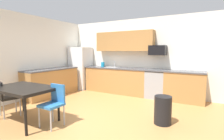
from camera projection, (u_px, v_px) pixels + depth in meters
The scene contains 19 objects.
ground_plane at pixel (92, 115), 4.13m from camera, with size 12.00×12.00×0.00m, color #B77F47.
wall_back at pixel (134, 56), 6.28m from camera, with size 5.80×0.10×2.70m, color white.
wall_left at pixel (22, 57), 5.28m from camera, with size 0.10×5.80×2.70m, color white.
cabinet_run_back at pixel (116, 81), 6.34m from camera, with size 2.39×0.60×0.90m, color #AD7A42.
cabinet_run_back_right at pixel (185, 87), 5.18m from camera, with size 1.16×0.60×0.90m, color #AD7A42.
cabinet_run_left at pixel (52, 83), 5.90m from camera, with size 0.60×2.00×0.90m, color #AD7A42.
countertop_back at pixel (130, 69), 6.02m from camera, with size 4.80×0.64×0.04m, color #4C4C51.
countertop_left at pixel (51, 69), 5.85m from camera, with size 0.64×2.00×0.04m, color #4C4C51.
upper_cabinets_back at pixel (124, 41), 6.17m from camera, with size 2.20×0.34×0.70m, color #AD7A42.
refrigerator at pixel (81, 68), 7.02m from camera, with size 0.76×0.70×1.70m, color white.
oven_range at pixel (156, 84), 5.61m from camera, with size 0.60×0.60×0.91m.
microwave at pixel (158, 50), 5.58m from camera, with size 0.54×0.36×0.32m, color black.
sink_basin at pixel (112, 69), 6.38m from camera, with size 0.48×0.40×0.14m, color #A5A8AD.
sink_faucet at pixel (115, 64), 6.51m from camera, with size 0.02×0.02×0.24m, color #B2B5BA.
dining_table at pixel (23, 90), 3.67m from camera, with size 1.40×0.90×0.77m.
chair_near_table at pixel (54, 102), 3.49m from camera, with size 0.40×0.40×0.85m.
chair_far_side at pixel (6, 96), 3.96m from camera, with size 0.49×0.49×0.85m.
trash_bin at pixel (163, 110), 3.58m from camera, with size 0.36×0.36×0.60m, color black.
kettle at pixel (103, 65), 6.63m from camera, with size 0.14×0.14×0.20m, color #198CBF.
Camera 1 is at (2.39, -3.23, 1.53)m, focal length 27.18 mm.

